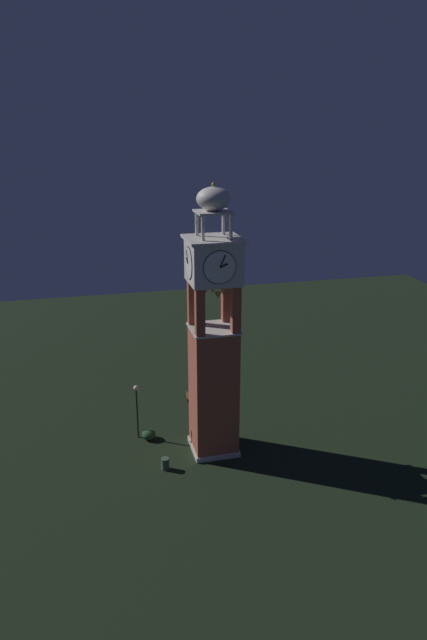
{
  "coord_description": "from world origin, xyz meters",
  "views": [
    {
      "loc": [
        8.0,
        32.34,
        20.84
      ],
      "look_at": [
        0.0,
        0.0,
        9.38
      ],
      "focal_mm": 31.17,
      "sensor_mm": 36.0,
      "label": 1
    }
  ],
  "objects_px": {
    "park_bench": "(192,400)",
    "lamp_post": "(137,402)",
    "trash_bin": "(165,464)",
    "clock_tower": "(213,348)"
  },
  "relations": [
    {
      "from": "park_bench",
      "to": "trash_bin",
      "type": "xyz_separation_m",
      "value": [
        3.43,
        8.12,
        -0.08
      ]
    },
    {
      "from": "clock_tower",
      "to": "trash_bin",
      "type": "relative_size",
      "value": 22.38
    },
    {
      "from": "lamp_post",
      "to": "trash_bin",
      "type": "relative_size",
      "value": 5.08
    },
    {
      "from": "park_bench",
      "to": "trash_bin",
      "type": "distance_m",
      "value": 8.81
    },
    {
      "from": "park_bench",
      "to": "lamp_post",
      "type": "height_order",
      "value": "lamp_post"
    },
    {
      "from": "park_bench",
      "to": "trash_bin",
      "type": "relative_size",
      "value": 2.06
    },
    {
      "from": "lamp_post",
      "to": "trash_bin",
      "type": "xyz_separation_m",
      "value": [
        -1.24,
        4.37,
        -2.4
      ]
    },
    {
      "from": "park_bench",
      "to": "lamp_post",
      "type": "xyz_separation_m",
      "value": [
        4.67,
        3.75,
        2.32
      ]
    },
    {
      "from": "park_bench",
      "to": "lamp_post",
      "type": "bearing_deg",
      "value": 38.76
    },
    {
      "from": "park_bench",
      "to": "lamp_post",
      "type": "distance_m",
      "value": 6.42
    }
  ]
}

